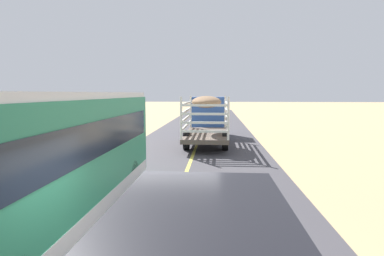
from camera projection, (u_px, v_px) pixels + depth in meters
livestock_truck at (208, 114)px, 23.27m from camera, size 2.53×9.70×3.02m
bus at (46, 157)px, 7.69m from camera, size 2.54×10.00×3.21m
boulder_near_shoulder at (27, 133)px, 24.01m from camera, size 1.25×1.23×0.74m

